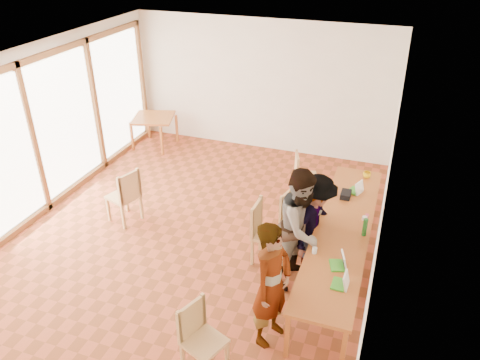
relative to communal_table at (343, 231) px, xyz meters
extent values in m
plane|color=#AA4829|center=(-2.50, -0.12, -0.70)|extent=(8.00, 8.00, 0.00)
cube|color=white|center=(-2.50, 3.88, 0.80)|extent=(6.00, 0.10, 3.00)
cube|color=white|center=(0.50, -0.12, 0.80)|extent=(0.10, 8.00, 3.00)
cube|color=white|center=(-5.46, -0.12, 0.80)|extent=(0.10, 8.00, 3.00)
cube|color=white|center=(-2.50, -0.12, 2.32)|extent=(6.00, 8.00, 0.04)
cube|color=#A35F24|center=(0.00, 0.00, 0.02)|extent=(0.80, 4.00, 0.05)
cube|color=#A35F24|center=(-0.34, -1.94, -0.35)|extent=(0.06, 0.06, 0.70)
cube|color=#A35F24|center=(-0.34, 1.94, -0.35)|extent=(0.06, 0.06, 0.70)
cube|color=#A35F24|center=(0.34, -1.94, -0.35)|extent=(0.06, 0.06, 0.70)
cube|color=#A35F24|center=(0.34, 1.94, -0.35)|extent=(0.06, 0.06, 0.70)
cube|color=#A35F24|center=(-4.90, 3.08, 0.02)|extent=(0.90, 0.90, 0.05)
cube|color=#A35F24|center=(-5.29, 2.69, -0.35)|extent=(0.05, 0.05, 0.70)
cube|color=#A35F24|center=(-5.29, 3.47, -0.35)|extent=(0.05, 0.05, 0.70)
cube|color=#A35F24|center=(-4.51, 2.69, -0.35)|extent=(0.05, 0.05, 0.70)
cube|color=#A35F24|center=(-4.51, 3.47, -0.35)|extent=(0.05, 0.05, 0.70)
cube|color=tan|center=(-1.22, -2.45, -0.25)|extent=(0.57, 0.57, 0.04)
cube|color=tan|center=(-1.40, -2.38, 0.00)|extent=(0.20, 0.42, 0.46)
cube|color=tan|center=(-1.09, -0.18, -0.21)|extent=(0.49, 0.49, 0.05)
cube|color=tan|center=(-1.31, -0.18, 0.06)|extent=(0.05, 0.48, 0.50)
cube|color=tan|center=(-0.81, 0.44, -0.27)|extent=(0.51, 0.51, 0.04)
cube|color=tan|center=(-1.00, 0.49, -0.02)|extent=(0.14, 0.42, 0.45)
cube|color=tan|center=(-0.98, 1.97, -0.26)|extent=(0.54, 0.54, 0.04)
cube|color=tan|center=(-1.16, 1.90, -0.02)|extent=(0.18, 0.42, 0.45)
cube|color=tan|center=(-3.87, 0.06, -0.21)|extent=(0.61, 0.61, 0.05)
cube|color=tan|center=(-3.66, -0.01, 0.06)|extent=(0.20, 0.47, 0.50)
imported|color=gray|center=(-0.62, -1.70, 0.17)|extent=(0.59, 0.73, 1.75)
imported|color=gray|center=(-0.55, -0.43, 0.22)|extent=(0.98, 1.09, 1.85)
imported|color=gray|center=(-0.41, -0.09, 0.10)|extent=(0.85, 1.16, 1.60)
cube|color=green|center=(0.14, -1.28, 0.06)|extent=(0.18, 0.25, 0.03)
cube|color=white|center=(0.22, -1.28, 0.15)|extent=(0.08, 0.22, 0.20)
cube|color=green|center=(0.05, -0.92, 0.06)|extent=(0.24, 0.29, 0.03)
cube|color=white|center=(0.14, -0.89, 0.15)|extent=(0.14, 0.24, 0.21)
cube|color=green|center=(0.01, 1.15, 0.06)|extent=(0.26, 0.30, 0.03)
cube|color=white|center=(0.09, 1.12, 0.15)|extent=(0.16, 0.24, 0.21)
imported|color=yellow|center=(0.16, 1.72, 0.10)|extent=(0.18, 0.18, 0.11)
cylinder|color=#206C27|center=(0.31, -0.08, 0.19)|extent=(0.07, 0.07, 0.28)
cylinder|color=silver|center=(-0.28, -0.74, 0.09)|extent=(0.07, 0.07, 0.09)
cylinder|color=white|center=(0.28, 0.33, 0.08)|extent=(0.08, 0.08, 0.06)
cube|color=#BF3957|center=(0.30, 0.45, 0.05)|extent=(0.05, 0.10, 0.01)
cube|color=black|center=(-0.10, 0.93, 0.09)|extent=(0.16, 0.26, 0.09)
camera|label=1|loc=(0.47, -5.96, 4.08)|focal=35.00mm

